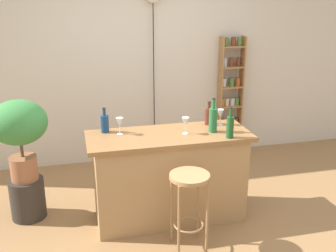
# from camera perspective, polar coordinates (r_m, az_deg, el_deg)

# --- Properties ---
(ground) EXTENTS (12.00, 12.00, 0.00)m
(ground) POSITION_cam_1_polar(r_m,az_deg,el_deg) (4.03, 1.21, -14.67)
(ground) COLOR olive
(back_wall) EXTENTS (6.40, 0.10, 2.80)m
(back_wall) POSITION_cam_1_polar(r_m,az_deg,el_deg) (5.33, -4.16, 9.84)
(back_wall) COLOR beige
(back_wall) RESTS_ON ground
(kitchen_counter) EXTENTS (1.57, 0.61, 0.90)m
(kitchen_counter) POSITION_cam_1_polar(r_m,az_deg,el_deg) (4.06, 0.15, -7.06)
(kitchen_counter) COLOR #A87F51
(kitchen_counter) RESTS_ON ground
(bar_stool) EXTENTS (0.35, 0.35, 0.72)m
(bar_stool) POSITION_cam_1_polar(r_m,az_deg,el_deg) (3.56, 3.00, -9.46)
(bar_stool) COLOR #997047
(bar_stool) RESTS_ON ground
(spice_shelf) EXTENTS (0.33, 0.16, 1.63)m
(spice_shelf) POSITION_cam_1_polar(r_m,az_deg,el_deg) (5.65, 8.73, 4.23)
(spice_shelf) COLOR #9E7042
(spice_shelf) RESTS_ON ground
(plant_stool) EXTENTS (0.34, 0.34, 0.42)m
(plant_stool) POSITION_cam_1_polar(r_m,az_deg,el_deg) (4.40, -19.07, -9.55)
(plant_stool) COLOR #2D2823
(plant_stool) RESTS_ON ground
(potted_plant) EXTENTS (0.54, 0.49, 0.82)m
(potted_plant) POSITION_cam_1_polar(r_m,az_deg,el_deg) (4.12, -20.15, -0.33)
(potted_plant) COLOR #935B3D
(potted_plant) RESTS_ON plant_stool
(bottle_olive_oil) EXTENTS (0.07, 0.07, 0.30)m
(bottle_olive_oil) POSITION_cam_1_polar(r_m,az_deg,el_deg) (3.80, 8.70, -0.05)
(bottle_olive_oil) COLOR #194C23
(bottle_olive_oil) RESTS_ON kitchen_counter
(bottle_wine_red) EXTENTS (0.08, 0.08, 0.24)m
(bottle_wine_red) POSITION_cam_1_polar(r_m,az_deg,el_deg) (4.16, 5.75, 1.42)
(bottle_wine_red) COLOR #5B2319
(bottle_wine_red) RESTS_ON kitchen_counter
(bottle_spirits_clear) EXTENTS (0.08, 0.08, 0.25)m
(bottle_spirits_clear) POSITION_cam_1_polar(r_m,az_deg,el_deg) (3.95, -8.86, 0.40)
(bottle_spirits_clear) COLOR navy
(bottle_spirits_clear) RESTS_ON kitchen_counter
(bottle_sauce_amber) EXTENTS (0.08, 0.08, 0.34)m
(bottle_sauce_amber) POSITION_cam_1_polar(r_m,az_deg,el_deg) (3.93, 6.33, 0.95)
(bottle_sauce_amber) COLOR #236638
(bottle_sauce_amber) RESTS_ON kitchen_counter
(wine_glass_left) EXTENTS (0.07, 0.07, 0.16)m
(wine_glass_left) POSITION_cam_1_polar(r_m,az_deg,el_deg) (4.15, 7.34, 1.70)
(wine_glass_left) COLOR silver
(wine_glass_left) RESTS_ON kitchen_counter
(wine_glass_center) EXTENTS (0.07, 0.07, 0.16)m
(wine_glass_center) POSITION_cam_1_polar(r_m,az_deg,el_deg) (3.87, -6.80, 0.48)
(wine_glass_center) COLOR silver
(wine_glass_center) RESTS_ON kitchen_counter
(wine_glass_right) EXTENTS (0.07, 0.07, 0.16)m
(wine_glass_right) POSITION_cam_1_polar(r_m,az_deg,el_deg) (3.86, 2.47, 0.54)
(wine_glass_right) COLOR silver
(wine_glass_right) RESTS_ON kitchen_counter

